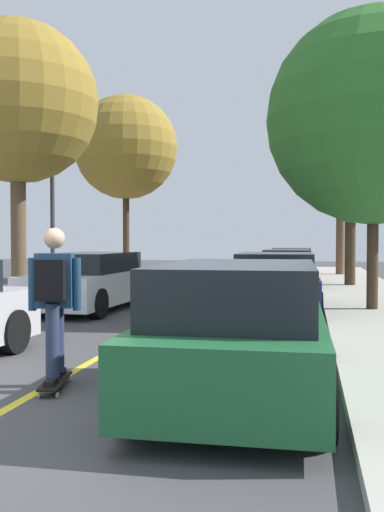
% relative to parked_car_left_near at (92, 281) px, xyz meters
% --- Properties ---
extents(center_line, '(0.12, 39.20, 0.01)m').
position_rel_parked_car_left_near_xyz_m(center_line, '(2.17, -4.25, -0.66)').
color(center_line, gold).
rests_on(center_line, ground).
extents(parked_car_left_near, '(1.96, 4.48, 1.34)m').
position_rel_parked_car_left_near_xyz_m(parked_car_left_near, '(0.00, 0.00, 0.00)').
color(parked_car_left_near, white).
rests_on(parked_car_left_near, ground).
extents(parked_car_right_nearest, '(1.87, 4.13, 1.41)m').
position_rel_parked_car_left_near_xyz_m(parked_car_right_nearest, '(4.35, -6.76, 0.03)').
color(parked_car_right_nearest, '#1E5B33').
rests_on(parked_car_right_nearest, ground).
extents(parked_car_right_near, '(1.98, 4.05, 1.36)m').
position_rel_parked_car_left_near_xyz_m(parked_car_right_near, '(4.34, -0.16, 0.00)').
color(parked_car_right_near, navy).
rests_on(parked_car_right_near, ground).
extents(parked_car_right_far, '(1.90, 4.47, 1.32)m').
position_rel_parked_car_left_near_xyz_m(parked_car_right_far, '(4.35, 6.66, -0.02)').
color(parked_car_right_far, black).
rests_on(parked_car_right_far, ground).
extents(parked_car_right_farthest, '(1.95, 4.51, 1.29)m').
position_rel_parked_car_left_near_xyz_m(parked_car_right_farthest, '(4.34, 12.34, -0.02)').
color(parked_car_right_farthest, maroon).
rests_on(parked_car_right_farthest, ground).
extents(street_tree_left_nearest, '(4.03, 4.03, 6.96)m').
position_rel_parked_car_left_near_xyz_m(street_tree_left_nearest, '(-2.08, 0.34, 4.39)').
color(street_tree_left_nearest, brown).
rests_on(street_tree_left_nearest, sidewalk_left).
extents(street_tree_left_near, '(4.11, 4.11, 7.24)m').
position_rel_parked_car_left_near_xyz_m(street_tree_left_near, '(-2.08, 8.92, 4.65)').
color(street_tree_left_near, '#3D2D1E').
rests_on(street_tree_left_near, sidewalk_left).
extents(street_tree_right_nearest, '(4.65, 4.65, 6.49)m').
position_rel_parked_car_left_near_xyz_m(street_tree_right_nearest, '(6.42, 0.22, 3.63)').
color(street_tree_right_nearest, '#3D2D1E').
rests_on(street_tree_right_nearest, sidewalk_right).
extents(street_tree_right_near, '(3.82, 3.82, 6.24)m').
position_rel_parked_car_left_near_xyz_m(street_tree_right_near, '(6.42, 7.01, 3.79)').
color(street_tree_right_near, '#3D2D1E').
rests_on(street_tree_right_near, sidewalk_right).
extents(street_tree_right_far, '(3.29, 3.29, 6.14)m').
position_rel_parked_car_left_near_xyz_m(street_tree_right_far, '(6.42, 13.03, 3.94)').
color(street_tree_right_far, brown).
rests_on(street_tree_right_far, sidewalk_right).
extents(streetlamp, '(0.36, 0.24, 6.22)m').
position_rel_parked_car_left_near_xyz_m(streetlamp, '(-1.75, 1.59, 3.00)').
color(streetlamp, '#38383D').
rests_on(streetlamp, sidewalk_left).
extents(skateboard, '(0.40, 0.87, 0.10)m').
position_rel_parked_car_left_near_xyz_m(skateboard, '(2.31, -6.92, -0.58)').
color(skateboard, black).
rests_on(skateboard, ground).
extents(skateboarder, '(0.59, 0.70, 1.68)m').
position_rel_parked_car_left_near_xyz_m(skateboarder, '(2.32, -6.96, 0.39)').
color(skateboarder, black).
rests_on(skateboarder, skateboard).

